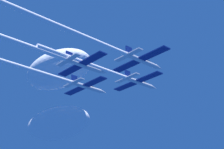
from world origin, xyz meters
The scene contains 6 objects.
jet_lead centered at (0.17, -8.63, 0.26)m, with size 14.96×34.81×2.48m.
jet_left_wing centered at (-9.42, -19.43, -0.39)m, with size 14.96×39.60×2.48m.
jet_right_wing centered at (9.47, -18.99, -0.06)m, with size 14.96×39.11×2.48m.
jet_slot centered at (0.03, -26.97, -0.39)m, with size 14.96×38.36×2.48m.
cloud_wispy centered at (-42.03, 3.35, -0.75)m, with size 28.94×15.92×10.13m, color white.
cloud_puffy centered at (-29.89, -5.46, 12.29)m, with size 27.74×15.25×9.71m, color white.
Camera 1 is at (53.81, -56.47, -31.95)m, focal length 54.67 mm.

